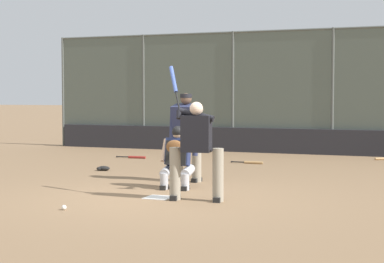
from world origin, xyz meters
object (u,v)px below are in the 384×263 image
object	(u,v)px
umpire_home	(186,134)
spare_bat_near_backstop	(251,162)
fielding_glove_on_dirt	(103,168)
batter_at_plate	(196,147)
spare_bat_third_base_side	(135,157)
baseball_loose	(64,207)
catcher_behind_plate	(177,156)

from	to	relation	value
umpire_home	spare_bat_near_backstop	size ratio (longest dim) A/B	2.11
fielding_glove_on_dirt	umpire_home	bearing A→B (deg)	157.12
batter_at_plate	spare_bat_third_base_side	world-z (taller)	batter_at_plate
baseball_loose	catcher_behind_plate	bearing A→B (deg)	-105.82
spare_bat_third_base_side	fielding_glove_on_dirt	distance (m)	2.80
batter_at_plate	spare_bat_third_base_side	xyz separation A→B (m)	(3.95, -5.81, -0.83)
catcher_behind_plate	baseball_loose	bearing A→B (deg)	67.07
spare_bat_third_base_side	fielding_glove_on_dirt	bearing A→B (deg)	-81.30
fielding_glove_on_dirt	baseball_loose	distance (m)	4.92
batter_at_plate	spare_bat_near_backstop	world-z (taller)	batter_at_plate
spare_bat_third_base_side	catcher_behind_plate	bearing A→B (deg)	-58.98
umpire_home	spare_bat_third_base_side	world-z (taller)	umpire_home
baseball_loose	umpire_home	bearing A→B (deg)	-98.83
umpire_home	fielding_glove_on_dirt	size ratio (longest dim) A/B	5.98
umpire_home	spare_bat_third_base_side	distance (m)	4.88
fielding_glove_on_dirt	baseball_loose	size ratio (longest dim) A/B	3.91
batter_at_plate	baseball_loose	distance (m)	2.29
catcher_behind_plate	spare_bat_near_backstop	xyz separation A→B (m)	(-0.11, -4.53, -0.56)
catcher_behind_plate	umpire_home	distance (m)	1.01
spare_bat_third_base_side	spare_bat_near_backstop	bearing A→B (deg)	-5.84
spare_bat_near_backstop	fielding_glove_on_dirt	distance (m)	3.74
spare_bat_third_base_side	batter_at_plate	bearing A→B (deg)	-58.72
fielding_glove_on_dirt	spare_bat_near_backstop	bearing A→B (deg)	-136.41
batter_at_plate	umpire_home	world-z (taller)	batter_at_plate
batter_at_plate	spare_bat_near_backstop	size ratio (longest dim) A/B	2.66
spare_bat_near_backstop	fielding_glove_on_dirt	bearing A→B (deg)	-137.43
batter_at_plate	fielding_glove_on_dirt	distance (m)	4.64
catcher_behind_plate	spare_bat_near_backstop	bearing A→B (deg)	-98.48
umpire_home	baseball_loose	world-z (taller)	umpire_home
batter_at_plate	catcher_behind_plate	size ratio (longest dim) A/B	1.92
spare_bat_near_backstop	spare_bat_third_base_side	distance (m)	3.28
umpire_home	spare_bat_third_base_side	xyz separation A→B (m)	(2.98, -3.76, -0.90)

